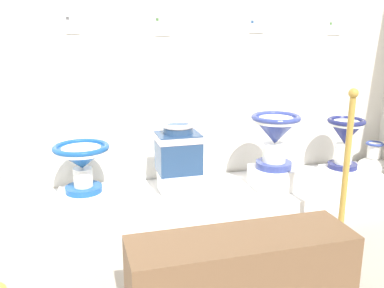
% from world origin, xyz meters
% --- Properties ---
extents(wall_back, '(4.47, 0.06, 3.06)m').
position_xyz_m(wall_back, '(2.14, 2.94, 1.53)').
color(wall_back, silver).
rests_on(wall_back, ground_plane).
extents(display_platform, '(3.77, 0.78, 0.13)m').
position_xyz_m(display_platform, '(2.14, 2.50, 0.07)').
color(display_platform, white).
rests_on(display_platform, ground_plane).
extents(plinth_block_tall_cobalt, '(0.38, 0.34, 0.07)m').
position_xyz_m(plinth_block_tall_cobalt, '(1.40, 2.56, 0.17)').
color(plinth_block_tall_cobalt, white).
rests_on(plinth_block_tall_cobalt, display_platform).
extents(antique_toilet_tall_cobalt, '(0.42, 0.42, 0.37)m').
position_xyz_m(antique_toilet_tall_cobalt, '(1.40, 2.56, 0.47)').
color(antique_toilet_tall_cobalt, '#184E98').
rests_on(antique_toilet_tall_cobalt, plinth_block_tall_cobalt).
extents(plinth_block_rightmost, '(0.29, 0.30, 0.18)m').
position_xyz_m(plinth_block_rightmost, '(2.13, 2.53, 0.22)').
color(plinth_block_rightmost, white).
rests_on(plinth_block_rightmost, display_platform).
extents(antique_toilet_rightmost, '(0.34, 0.28, 0.40)m').
position_xyz_m(antique_toilet_rightmost, '(2.13, 2.53, 0.51)').
color(antique_toilet_rightmost, navy).
rests_on(antique_toilet_rightmost, plinth_block_rightmost).
extents(plinth_block_slender_white, '(0.33, 0.32, 0.17)m').
position_xyz_m(plinth_block_slender_white, '(2.90, 2.43, 0.22)').
color(plinth_block_slender_white, white).
rests_on(plinth_block_slender_white, display_platform).
extents(antique_toilet_slender_white, '(0.39, 0.39, 0.44)m').
position_xyz_m(antique_toilet_slender_white, '(2.90, 2.43, 0.60)').
color(antique_toilet_slender_white, '#344291').
rests_on(antique_toilet_slender_white, plinth_block_slender_white).
extents(plinth_block_broad_patterned, '(0.31, 0.28, 0.06)m').
position_xyz_m(plinth_block_broad_patterned, '(3.65, 2.57, 0.17)').
color(plinth_block_broad_patterned, white).
rests_on(plinth_block_broad_patterned, display_platform).
extents(antique_toilet_broad_patterned, '(0.33, 0.33, 0.45)m').
position_xyz_m(antique_toilet_broad_patterned, '(3.65, 2.57, 0.50)').
color(antique_toilet_broad_patterned, navy).
rests_on(antique_toilet_broad_patterned, plinth_block_broad_patterned).
extents(info_placard_second, '(0.11, 0.01, 0.14)m').
position_xyz_m(info_placard_second, '(1.40, 2.90, 1.44)').
color(info_placard_second, white).
extents(info_placard_third, '(0.13, 0.01, 0.16)m').
position_xyz_m(info_placard_third, '(2.10, 2.90, 1.43)').
color(info_placard_third, white).
extents(info_placard_fourth, '(0.13, 0.01, 0.11)m').
position_xyz_m(info_placard_fourth, '(2.92, 2.90, 1.42)').
color(info_placard_fourth, white).
extents(info_placard_fifth, '(0.13, 0.01, 0.12)m').
position_xyz_m(info_placard_fifth, '(3.67, 2.90, 1.41)').
color(info_placard_fifth, white).
extents(decorative_vase_corner, '(0.28, 0.28, 0.37)m').
position_xyz_m(decorative_vase_corner, '(4.07, 2.70, 0.14)').
color(decorative_vase_corner, '#2C3E8E').
rests_on(decorative_vase_corner, ground_plane).
extents(stanchion_post_near_right, '(0.25, 0.25, 1.06)m').
position_xyz_m(stanchion_post_near_right, '(3.04, 1.67, 0.33)').
color(stanchion_post_near_right, '#B48D39').
rests_on(stanchion_post_near_right, ground_plane).
extents(museum_bench, '(1.17, 0.36, 0.40)m').
position_xyz_m(museum_bench, '(2.14, 1.21, 0.20)').
color(museum_bench, brown).
rests_on(museum_bench, ground_plane).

